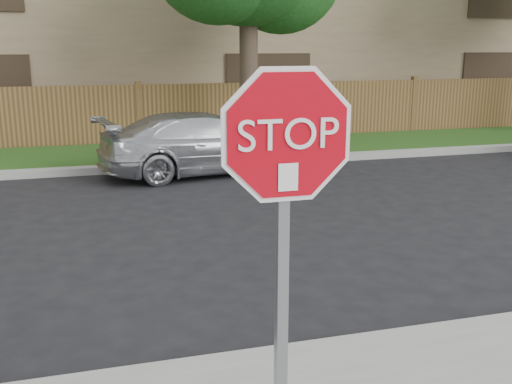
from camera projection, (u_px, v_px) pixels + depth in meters
name	position (u px, v px, depth m)	size (l,w,h in m)	color
ground	(264.00, 357.00, 5.14)	(90.00, 90.00, 0.00)	black
far_curb	(155.00, 167.00, 12.74)	(70.00, 0.30, 0.15)	gray
grass_strip	(147.00, 154.00, 14.28)	(70.00, 3.00, 0.12)	#1E4714
fence	(139.00, 116.00, 15.60)	(70.00, 0.12, 1.60)	#4D341B
apartment_building	(121.00, 16.00, 20.17)	(35.20, 9.20, 7.20)	#8F7A58
stop_sign	(285.00, 194.00, 3.23)	(1.01, 0.13, 2.55)	gray
sedan_right	(205.00, 143.00, 12.35)	(1.77, 4.35, 1.26)	#B4B8BC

